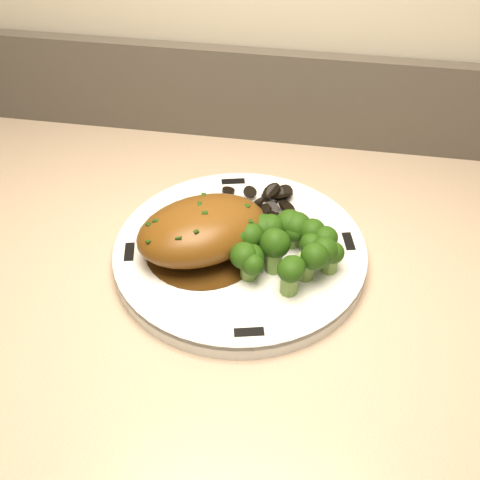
# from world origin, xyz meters

# --- Properties ---
(plate) EXTENTS (0.34, 0.34, 0.02)m
(plate) POSITION_xyz_m (0.00, 1.75, 0.90)
(plate) COLOR white
(plate) RESTS_ON counter
(rim_accent_0) EXTENTS (0.03, 0.02, 0.00)m
(rim_accent_0) POSITION_xyz_m (-0.02, 1.86, 0.90)
(rim_accent_0) COLOR black
(rim_accent_0) RESTS_ON plate
(rim_accent_1) EXTENTS (0.02, 0.03, 0.00)m
(rim_accent_1) POSITION_xyz_m (-0.10, 1.72, 0.90)
(rim_accent_1) COLOR black
(rim_accent_1) RESTS_ON plate
(rim_accent_2) EXTENTS (0.03, 0.02, 0.00)m
(rim_accent_2) POSITION_xyz_m (0.03, 1.64, 0.90)
(rim_accent_2) COLOR black
(rim_accent_2) RESTS_ON plate
(rim_accent_3) EXTENTS (0.02, 0.03, 0.00)m
(rim_accent_3) POSITION_xyz_m (0.11, 1.78, 0.90)
(rim_accent_3) COLOR black
(rim_accent_3) RESTS_ON plate
(gravy_pool) EXTENTS (0.12, 0.12, 0.00)m
(gravy_pool) POSITION_xyz_m (-0.03, 1.74, 0.91)
(gravy_pool) COLOR #3D230B
(gravy_pool) RESTS_ON plate
(chicken_breast) EXTENTS (0.16, 0.15, 0.05)m
(chicken_breast) POSITION_xyz_m (-0.03, 1.74, 0.93)
(chicken_breast) COLOR brown
(chicken_breast) RESTS_ON plate
(mushroom_pile) EXTENTS (0.08, 0.06, 0.02)m
(mushroom_pile) POSITION_xyz_m (0.02, 1.81, 0.91)
(mushroom_pile) COLOR black
(mushroom_pile) RESTS_ON plate
(broccoli_florets) EXTENTS (0.11, 0.09, 0.04)m
(broccoli_florets) POSITION_xyz_m (0.05, 1.73, 0.93)
(broccoli_florets) COLOR olive
(broccoli_florets) RESTS_ON plate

